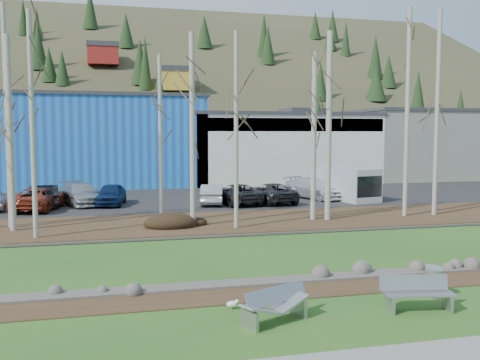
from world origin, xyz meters
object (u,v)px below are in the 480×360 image
object	(u,v)px
car_2	(38,199)
car_5	(212,194)
seagull	(233,304)
car_9	(237,194)
bench_damaged	(275,305)
car_3	(81,194)
van_white	(348,184)
bench_intact	(417,293)
car_1	(42,196)
car_7	(314,188)
car_6	(271,193)
litter_bin	(434,283)
car_8	(47,196)
car_4	(111,194)

from	to	relation	value
car_2	car_5	world-z (taller)	car_2
seagull	car_9	world-z (taller)	car_9
bench_damaged	seagull	distance (m)	1.50
car_3	van_white	bearing A→B (deg)	-25.55
bench_intact	car_3	world-z (taller)	car_3
car_1	car_7	size ratio (longest dim) A/B	0.82
bench_damaged	car_9	distance (m)	21.95
car_2	bench_intact	bearing A→B (deg)	130.57
car_3	car_6	distance (m)	12.60
car_3	litter_bin	bearing A→B (deg)	-84.02
litter_bin	car_2	size ratio (longest dim) A/B	0.17
seagull	car_3	distance (m)	22.98
car_8	car_1	bearing A→B (deg)	-5.03
litter_bin	car_5	size ratio (longest dim) A/B	0.21
car_2	car_7	size ratio (longest dim) A/B	0.97
car_2	car_6	world-z (taller)	car_2
seagull	car_8	bearing A→B (deg)	120.40
car_3	car_7	world-z (taller)	car_7
litter_bin	car_5	bearing A→B (deg)	96.98
car_3	car_5	xyz separation A→B (m)	(8.45, -1.79, -0.06)
car_9	car_4	bearing A→B (deg)	-17.00
bench_intact	car_5	size ratio (longest dim) A/B	0.49
car_2	van_white	world-z (taller)	van_white
litter_bin	car_2	bearing A→B (deg)	122.70
litter_bin	car_3	xyz separation A→B (m)	(-11.02, 22.79, 0.44)
car_8	car_4	bearing A→B (deg)	170.62
seagull	car_2	xyz separation A→B (m)	(-7.44, 20.52, 0.68)
car_1	litter_bin	bearing A→B (deg)	115.75
bench_damaged	car_7	distance (m)	25.32
car_7	seagull	bearing A→B (deg)	-137.27
car_9	litter_bin	bearing A→B (deg)	85.73
car_9	van_white	distance (m)	8.11
car_3	car_6	bearing A→B (deg)	-29.28
bench_damaged	bench_intact	bearing A→B (deg)	-25.36
car_3	car_6	xyz separation A→B (m)	(12.43, -2.07, -0.05)
car_7	car_8	distance (m)	18.23
car_4	van_white	world-z (taller)	van_white
car_7	car_9	distance (m)	6.30
litter_bin	car_3	size ratio (longest dim) A/B	0.17
bench_damaged	litter_bin	distance (m)	5.20
seagull	car_7	bearing A→B (deg)	75.67
car_5	car_7	size ratio (longest dim) A/B	0.79
car_3	car_5	size ratio (longest dim) A/B	1.23
car_2	car_4	world-z (taller)	car_4
car_5	van_white	xyz separation A→B (m)	(9.71, -0.03, 0.48)
car_2	car_9	bearing A→B (deg)	-169.65
bench_damaged	car_3	xyz separation A→B (m)	(-5.88, 23.62, 0.42)
car_3	bench_intact	bearing A→B (deg)	-87.19
car_1	car_9	bearing A→B (deg)	166.96
bench_damaged	car_3	world-z (taller)	car_3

